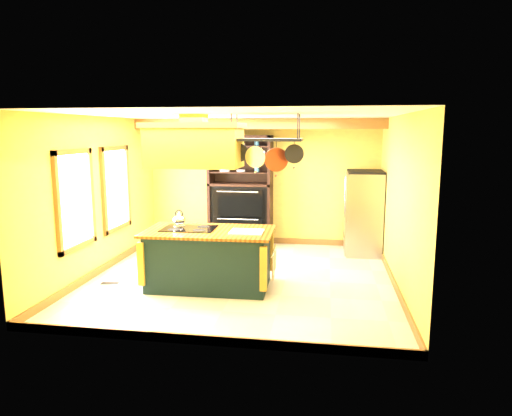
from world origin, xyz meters
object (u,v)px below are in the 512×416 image
(kitchen_island, at_px, (209,258))
(hutch, at_px, (241,204))
(refrigerator, at_px, (363,215))
(range_hood, at_px, (195,144))
(pot_rack, at_px, (266,146))

(kitchen_island, distance_m, hutch, 2.79)
(kitchen_island, bearing_deg, refrigerator, 42.16)
(range_hood, relative_size, refrigerator, 0.91)
(kitchen_island, relative_size, pot_rack, 1.79)
(pot_rack, bearing_deg, range_hood, -179.85)
(range_hood, bearing_deg, pot_rack, 0.15)
(kitchen_island, bearing_deg, range_hood, 179.03)
(refrigerator, bearing_deg, hutch, 172.34)
(pot_rack, xyz_separation_m, hutch, (-0.91, 2.75, -1.32))
(range_hood, bearing_deg, refrigerator, 41.20)
(range_hood, xyz_separation_m, refrigerator, (2.75, 2.41, -1.46))
(refrigerator, distance_m, hutch, 2.58)
(range_hood, xyz_separation_m, hutch, (0.20, 2.75, -1.35))
(kitchen_island, xyz_separation_m, hutch, (-0.00, 2.75, 0.44))
(pot_rack, bearing_deg, hutch, 108.25)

